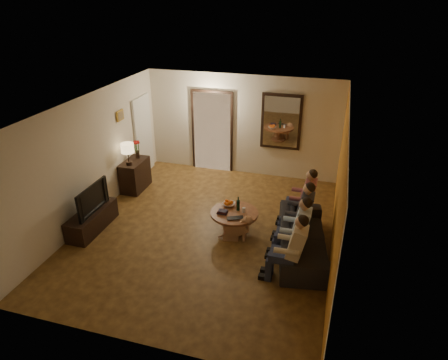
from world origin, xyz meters
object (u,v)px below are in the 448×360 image
(tv_stand, at_px, (92,220))
(laptop, at_px, (236,219))
(coffee_table, at_px, (234,222))
(tv, at_px, (88,198))
(dog, at_px, (236,227))
(person_a, at_px, (292,251))
(table_lamp, at_px, (128,154))
(wine_bottle, at_px, (238,203))
(bowl, at_px, (229,204))
(person_b, at_px, (297,232))
(dresser, at_px, (135,175))
(sofa, at_px, (303,237))
(person_d, at_px, (304,200))
(person_c, at_px, (301,215))

(tv_stand, xyz_separation_m, laptop, (2.91, 0.45, 0.25))
(tv_stand, bearing_deg, coffee_table, 14.50)
(tv, distance_m, dog, 2.99)
(tv, relative_size, person_a, 0.84)
(table_lamp, distance_m, tv, 1.71)
(tv, relative_size, wine_bottle, 3.24)
(coffee_table, bearing_deg, bowl, 129.29)
(tv_stand, xyz_separation_m, wine_bottle, (2.86, 0.83, 0.39))
(dog, distance_m, wine_bottle, 0.49)
(dog, bearing_deg, person_b, -26.56)
(coffee_table, bearing_deg, table_lamp, 161.26)
(dresser, relative_size, sofa, 0.38)
(sofa, bearing_deg, tv_stand, 86.60)
(bowl, bearing_deg, person_d, 14.26)
(dog, bearing_deg, dresser, 142.94)
(dresser, height_order, tv, tv)
(table_lamp, height_order, person_a, table_lamp)
(dresser, height_order, bowl, dresser)
(coffee_table, distance_m, wine_bottle, 0.40)
(person_a, distance_m, person_c, 1.20)
(sofa, relative_size, person_b, 1.81)
(tv, bearing_deg, wine_bottle, -73.88)
(table_lamp, bearing_deg, laptop, -22.96)
(person_c, relative_size, dog, 2.14)
(wine_bottle, bearing_deg, bowl, 152.45)
(tv_stand, height_order, coffee_table, coffee_table)
(person_b, relative_size, wine_bottle, 3.87)
(tv_stand, height_order, person_c, person_c)
(wine_bottle, bearing_deg, table_lamp, 163.38)
(table_lamp, distance_m, person_d, 4.15)
(tv, height_order, bowl, tv)
(tv_stand, relative_size, tv, 1.28)
(wine_bottle, bearing_deg, tv_stand, -163.88)
(wine_bottle, bearing_deg, laptop, -82.50)
(person_a, height_order, person_d, same)
(person_b, relative_size, laptop, 3.65)
(table_lamp, height_order, person_c, table_lamp)
(tv, bearing_deg, dresser, 0.00)
(sofa, bearing_deg, tv, 86.60)
(person_a, height_order, wine_bottle, person_a)
(dresser, bearing_deg, tv, -90.00)
(person_c, distance_m, coffee_table, 1.36)
(person_a, bearing_deg, tv, 173.42)
(person_c, xyz_separation_m, person_d, (0.00, 0.60, 0.00))
(person_c, bearing_deg, dresser, 164.03)
(tv_stand, bearing_deg, dresser, 90.00)
(dresser, bearing_deg, person_b, -23.36)
(tv, distance_m, person_c, 4.18)
(tv, height_order, wine_bottle, tv)
(bowl, bearing_deg, person_a, -43.83)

